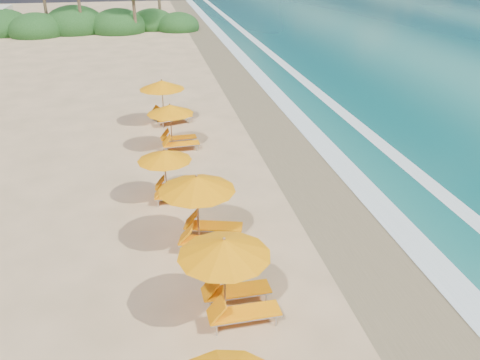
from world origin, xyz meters
name	(u,v)px	position (x,y,z in m)	size (l,w,h in m)	color
ground	(240,207)	(0.00, 0.00, 0.00)	(160.00, 160.00, 0.00)	tan
wet_sand	(336,199)	(4.00, 0.00, 0.01)	(4.00, 160.00, 0.01)	#877450
surf_foam	(397,193)	(6.70, 0.00, 0.03)	(4.00, 160.00, 0.01)	white
station_1	(232,272)	(-1.39, -6.14, 1.44)	(2.81, 2.61, 2.56)	olive
station_2	(204,206)	(-1.69, -2.35, 1.48)	(3.29, 3.19, 2.64)	olive
station_3	(170,171)	(-2.62, 1.25, 1.23)	(2.48, 2.32, 2.20)	olive
station_4	(175,123)	(-2.04, 6.87, 1.32)	(2.64, 2.46, 2.36)	olive
station_5	(166,98)	(-2.24, 10.91, 1.46)	(3.34, 3.28, 2.60)	olive
treeline	(84,24)	(-9.94, 45.51, 1.00)	(25.80, 8.80, 9.74)	#163D14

